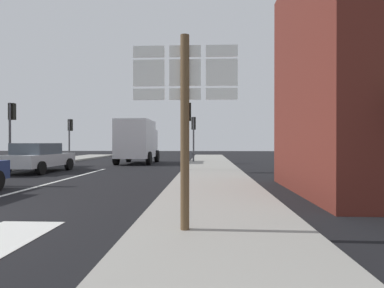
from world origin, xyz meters
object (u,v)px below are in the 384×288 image
(traffic_light_near_right, at_px, (188,121))
(route_sign_post, at_px, (185,111))
(traffic_light_far_left, at_px, (70,130))
(delivery_truck, at_px, (137,140))
(traffic_light_far_right, at_px, (194,129))
(sedan_far, at_px, (39,157))
(traffic_light_near_left, at_px, (11,121))

(traffic_light_near_right, bearing_deg, route_sign_post, -86.94)
(route_sign_post, distance_m, traffic_light_far_left, 21.91)
(delivery_truck, xyz_separation_m, traffic_light_far_right, (3.99, 0.42, 0.81))
(sedan_far, xyz_separation_m, traffic_light_far_left, (-2.11, 8.60, 1.69))
(traffic_light_far_left, bearing_deg, traffic_light_far_right, -8.08)
(traffic_light_far_right, xyz_separation_m, traffic_light_near_right, (0.00, -6.95, 0.12))
(traffic_light_near_left, bearing_deg, sedan_far, -27.99)
(sedan_far, relative_size, delivery_truck, 0.86)
(sedan_far, relative_size, traffic_light_far_right, 1.29)
(delivery_truck, relative_size, traffic_light_near_left, 1.38)
(sedan_far, distance_m, traffic_light_far_left, 9.01)
(route_sign_post, bearing_deg, traffic_light_far_right, 91.88)
(sedan_far, bearing_deg, route_sign_post, -53.02)
(delivery_truck, height_order, traffic_light_far_left, traffic_light_far_left)
(delivery_truck, distance_m, traffic_light_near_left, 8.09)
(sedan_far, relative_size, traffic_light_far_left, 1.30)
(traffic_light_near_left, bearing_deg, traffic_light_far_left, 90.00)
(route_sign_post, xyz_separation_m, traffic_light_far_right, (-0.59, 18.01, 0.46))
(traffic_light_far_right, height_order, traffic_light_far_left, traffic_light_far_right)
(route_sign_post, xyz_separation_m, traffic_light_far_left, (-10.23, 19.37, 0.44))
(route_sign_post, xyz_separation_m, traffic_light_near_right, (-0.59, 11.06, 0.58))
(route_sign_post, bearing_deg, traffic_light_near_left, 130.69)
(route_sign_post, distance_m, traffic_light_near_left, 15.70)
(traffic_light_far_right, bearing_deg, traffic_light_far_left, 171.92)
(traffic_light_near_left, bearing_deg, route_sign_post, -49.31)
(traffic_light_near_left, height_order, traffic_light_near_right, traffic_light_near_left)
(traffic_light_far_right, bearing_deg, traffic_light_near_left, -147.63)
(traffic_light_far_right, relative_size, traffic_light_near_left, 0.91)
(traffic_light_far_right, height_order, traffic_light_near_left, traffic_light_near_left)
(route_sign_post, height_order, traffic_light_far_right, traffic_light_far_right)
(traffic_light_far_right, xyz_separation_m, traffic_light_near_left, (-9.64, -6.11, 0.23))
(delivery_truck, xyz_separation_m, route_sign_post, (4.58, -17.59, 0.35))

